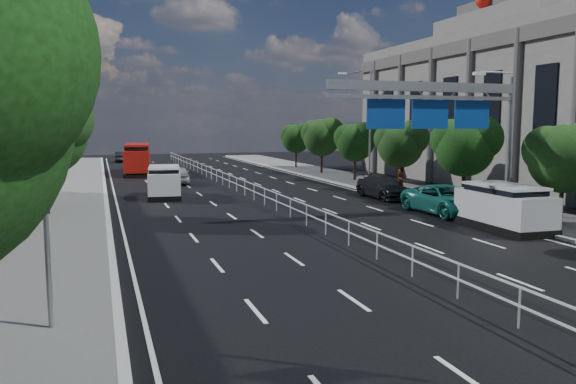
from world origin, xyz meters
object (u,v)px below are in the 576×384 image
silver_minivan (504,207)px  parked_car_dark (383,187)px  white_minivan (164,182)px  overhead_gantry (445,108)px  red_bus (138,158)px  pedestrian_a (400,181)px  parked_car_teal (446,200)px  near_car_silver (178,175)px  near_car_dark (121,157)px  toilet_sign (23,209)px  pedestrian_b (540,193)px

silver_minivan → parked_car_dark: (0.00, 11.58, -0.30)m
white_minivan → overhead_gantry: bearing=-42.8°
overhead_gantry → red_bus: bearing=110.6°
pedestrian_a → white_minivan: bearing=-48.9°
red_bus → parked_car_dark: 27.99m
white_minivan → parked_car_teal: size_ratio=0.89×
white_minivan → parked_car_teal: bearing=-35.0°
near_car_silver → pedestrian_a: pedestrian_a is taller
overhead_gantry → parked_car_dark: (1.56, 8.95, -4.89)m
white_minivan → near_car_silver: size_ratio=1.15×
red_bus → parked_car_dark: red_bus is taller
overhead_gantry → near_car_dark: bearing=104.6°
silver_minivan → white_minivan: bearing=131.4°
parked_car_teal → toilet_sign: bearing=-149.5°
red_bus → parked_car_teal: 34.23m
toilet_sign → overhead_gantry: overhead_gantry is taller
toilet_sign → near_car_silver: (7.72, 32.42, -2.21)m
overhead_gantry → parked_car_teal: overhead_gantry is taller
parked_car_teal → white_minivan: bearing=137.1°
parked_car_teal → pedestrian_b: (5.10, -1.30, 0.31)m
toilet_sign → near_car_silver: bearing=76.6°
red_bus → pedestrian_a: 28.56m
parked_car_dark → pedestrian_b: (5.10, -8.30, 0.37)m
overhead_gantry → white_minivan: 18.97m
pedestrian_a → parked_car_teal: bearing=48.9°
near_car_dark → parked_car_teal: size_ratio=0.73×
near_car_dark → pedestrian_a: pedestrian_a is taller
white_minivan → near_car_dark: size_ratio=1.21×
overhead_gantry → parked_car_teal: bearing=51.3°
toilet_sign → overhead_gantry: bearing=29.6°
toilet_sign → white_minivan: toilet_sign is taller
silver_minivan → pedestrian_a: bearing=85.7°
silver_minivan → parked_car_dark: 11.58m
white_minivan → pedestrian_b: bearing=-29.0°
near_car_dark → parked_car_dark: bearing=110.4°
near_car_silver → pedestrian_a: (12.84, -13.30, 0.35)m
overhead_gantry → silver_minivan: bearing=-59.3°
pedestrian_b → toilet_sign: bearing=39.9°
white_minivan → near_car_silver: 8.67m
pedestrian_b → red_bus: bearing=-43.4°
overhead_gantry → pedestrian_a: overhead_gantry is taller
pedestrian_a → red_bus: bearing=-88.3°
parked_car_teal → pedestrian_b: pedestrian_b is taller
pedestrian_a → pedestrian_b: bearing=83.5°
pedestrian_b → overhead_gantry: bearing=21.7°
overhead_gantry → near_car_dark: overhead_gantry is taller
red_bus → pedestrian_b: red_bus is taller
overhead_gantry → pedestrian_a: (2.86, 9.07, -4.52)m
overhead_gantry → red_bus: overhead_gantry is taller
near_car_silver → near_car_dark: near_car_silver is taller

